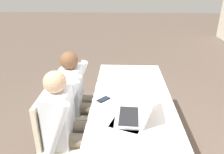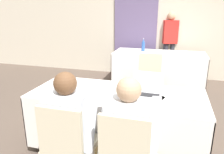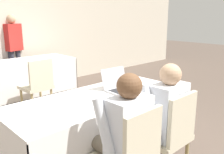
{
  "view_description": "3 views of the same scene",
  "coord_description": "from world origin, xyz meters",
  "views": [
    {
      "loc": [
        1.94,
        -0.12,
        1.86
      ],
      "look_at": [
        0.0,
        -0.21,
        0.99
      ],
      "focal_mm": 35.0,
      "sensor_mm": 36.0,
      "label": 1
    },
    {
      "loc": [
        0.58,
        -2.25,
        1.65
      ],
      "look_at": [
        0.0,
        -0.21,
        0.99
      ],
      "focal_mm": 35.0,
      "sensor_mm": 36.0,
      "label": 2
    },
    {
      "loc": [
        -1.61,
        -1.91,
        1.58
      ],
      "look_at": [
        0.0,
        -0.21,
        0.99
      ],
      "focal_mm": 40.0,
      "sensor_mm": 36.0,
      "label": 3
    }
  ],
  "objects": [
    {
      "name": "conference_table_near",
      "position": [
        0.0,
        0.0,
        0.57
      ],
      "size": [
        1.97,
        0.81,
        0.74
      ],
      "color": "white",
      "rests_on": "ground_plane"
    },
    {
      "name": "person_checkered_shirt",
      "position": [
        -0.27,
        -0.61,
        0.65
      ],
      "size": [
        0.5,
        0.52,
        1.15
      ],
      "rotation": [
        0.0,
        0.0,
        3.14
      ],
      "color": "#665B4C",
      "rests_on": "ground_plane"
    },
    {
      "name": "laptop",
      "position": [
        0.32,
        0.0,
        0.79
      ],
      "size": [
        0.36,
        0.33,
        0.24
      ],
      "rotation": [
        0.0,
        0.0,
        -0.05
      ],
      "color": "#B7B7BC",
      "rests_on": "conference_table_near"
    },
    {
      "name": "conference_table_far",
      "position": [
        0.28,
        2.58,
        0.57
      ],
      "size": [
        1.97,
        0.81,
        0.74
      ],
      "color": "white",
      "rests_on": "ground_plane"
    },
    {
      "name": "paper_centre_table",
      "position": [
        0.41,
        -0.05,
        0.74
      ],
      "size": [
        0.3,
        0.35,
        0.0
      ],
      "rotation": [
        0.0,
        0.0,
        -0.34
      ],
      "color": "white",
      "rests_on": "conference_table_near"
    },
    {
      "name": "person_white_shirt",
      "position": [
        0.27,
        -0.61,
        0.65
      ],
      "size": [
        0.5,
        0.52,
        1.15
      ],
      "rotation": [
        0.0,
        0.0,
        3.14
      ],
      "color": "#665B4C",
      "rests_on": "ground_plane"
    },
    {
      "name": "chair_near_right",
      "position": [
        0.27,
        -0.71,
        0.49
      ],
      "size": [
        0.44,
        0.44,
        0.89
      ],
      "rotation": [
        0.0,
        0.0,
        3.14
      ],
      "color": "tan",
      "rests_on": "ground_plane"
    },
    {
      "name": "person_red_shirt",
      "position": [
        0.47,
        3.29,
        0.91
      ],
      "size": [
        0.38,
        0.29,
        1.59
      ],
      "rotation": [
        0.0,
        0.0,
        0.3
      ],
      "color": "#33333D",
      "rests_on": "ground_plane"
    },
    {
      "name": "cell_phone",
      "position": [
        0.02,
        -0.29,
        0.75
      ],
      "size": [
        0.15,
        0.14,
        0.01
      ],
      "rotation": [
        0.0,
        0.0,
        0.82
      ],
      "color": "black",
      "rests_on": "conference_table_near"
    },
    {
      "name": "chair_far_spare",
      "position": [
        0.19,
        1.75,
        0.49
      ],
      "size": [
        0.46,
        0.46,
        0.89
      ],
      "rotation": [
        0.0,
        0.0,
        3.19
      ],
      "color": "tan",
      "rests_on": "ground_plane"
    },
    {
      "name": "paper_beside_laptop",
      "position": [
        0.44,
        -0.1,
        0.74
      ],
      "size": [
        0.31,
        0.36,
        0.0
      ],
      "rotation": [
        0.0,
        0.0,
        -0.42
      ],
      "color": "white",
      "rests_on": "conference_table_near"
    },
    {
      "name": "chair_near_left",
      "position": [
        -0.27,
        -0.71,
        0.49
      ],
      "size": [
        0.44,
        0.44,
        0.89
      ],
      "rotation": [
        0.0,
        0.0,
        3.14
      ],
      "color": "tan",
      "rests_on": "ground_plane"
    },
    {
      "name": "paper_left_edge",
      "position": [
        0.06,
        0.1,
        0.74
      ],
      "size": [
        0.28,
        0.34,
        0.0
      ],
      "rotation": [
        0.0,
        0.0,
        -0.28
      ],
      "color": "white",
      "rests_on": "conference_table_near"
    }
  ]
}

